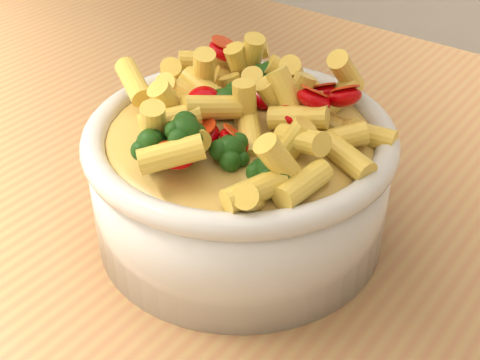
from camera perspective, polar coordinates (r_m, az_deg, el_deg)
The scene contains 3 objects.
table at distance 0.65m, azimuth -5.73°, elevation -6.65°, with size 1.20×0.80×0.90m.
serving_bowl at distance 0.49m, azimuth 0.00°, elevation 0.11°, with size 0.22×0.22×0.10m.
pasta_salad at distance 0.46m, azimuth 0.00°, elevation 6.19°, with size 0.18×0.18×0.04m.
Camera 1 is at (0.34, -0.35, 1.23)m, focal length 50.00 mm.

